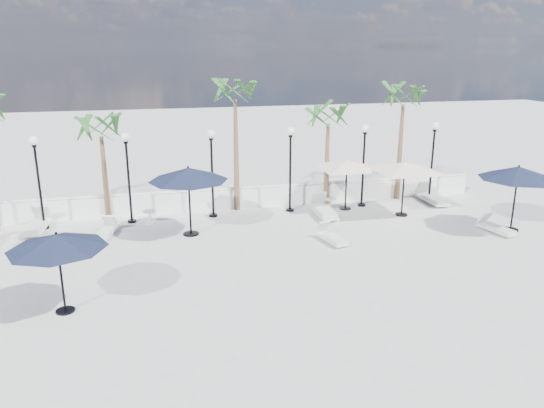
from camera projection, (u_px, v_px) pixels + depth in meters
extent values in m
plane|color=#AAAAA5|center=(239.00, 276.00, 17.38)|extent=(100.00, 100.00, 0.00)
cube|color=white|center=(210.00, 201.00, 24.24)|extent=(26.00, 0.30, 0.90)
cube|color=white|center=(210.00, 190.00, 24.10)|extent=(26.00, 0.12, 0.08)
cylinder|color=black|center=(45.00, 227.00, 21.88)|extent=(0.36, 0.36, 0.10)
cylinder|color=black|center=(40.00, 188.00, 21.39)|extent=(0.10, 0.10, 3.50)
cylinder|color=black|center=(34.00, 146.00, 20.90)|extent=(0.18, 0.18, 0.10)
sphere|color=white|center=(33.00, 141.00, 20.84)|extent=(0.36, 0.36, 0.36)
cylinder|color=black|center=(132.00, 221.00, 22.65)|extent=(0.36, 0.36, 0.10)
cylinder|color=black|center=(129.00, 183.00, 22.17)|extent=(0.10, 0.10, 3.50)
cylinder|color=black|center=(126.00, 142.00, 21.68)|extent=(0.18, 0.18, 0.10)
sphere|color=white|center=(125.00, 137.00, 21.62)|extent=(0.36, 0.36, 0.36)
cylinder|color=black|center=(214.00, 215.00, 23.43)|extent=(0.36, 0.36, 0.10)
cylinder|color=black|center=(212.00, 178.00, 22.94)|extent=(0.10, 0.10, 3.50)
cylinder|color=black|center=(211.00, 139.00, 22.46)|extent=(0.18, 0.18, 0.10)
sphere|color=white|center=(211.00, 134.00, 22.40)|extent=(0.36, 0.36, 0.36)
cylinder|color=black|center=(290.00, 210.00, 24.20)|extent=(0.36, 0.36, 0.10)
cylinder|color=black|center=(290.00, 174.00, 23.72)|extent=(0.10, 0.10, 3.50)
cylinder|color=black|center=(291.00, 136.00, 23.23)|extent=(0.18, 0.18, 0.10)
sphere|color=white|center=(291.00, 131.00, 23.17)|extent=(0.36, 0.36, 0.36)
cylinder|color=black|center=(361.00, 205.00, 24.98)|extent=(0.36, 0.36, 0.10)
cylinder|color=black|center=(363.00, 170.00, 24.49)|extent=(0.10, 0.10, 3.50)
cylinder|color=black|center=(365.00, 133.00, 24.01)|extent=(0.18, 0.18, 0.10)
sphere|color=white|center=(365.00, 128.00, 23.95)|extent=(0.36, 0.36, 0.36)
cylinder|color=black|center=(429.00, 200.00, 25.75)|extent=(0.36, 0.36, 0.10)
cylinder|color=black|center=(432.00, 166.00, 25.27)|extent=(0.10, 0.10, 3.50)
cylinder|color=black|center=(435.00, 130.00, 24.78)|extent=(0.18, 0.18, 0.10)
sphere|color=white|center=(435.00, 126.00, 24.72)|extent=(0.36, 0.36, 0.36)
cone|color=brown|center=(105.00, 178.00, 22.68)|extent=(0.28, 0.28, 3.60)
cone|color=brown|center=(236.00, 156.00, 23.74)|extent=(0.28, 0.28, 5.00)
cone|color=brown|center=(327.00, 164.00, 24.86)|extent=(0.28, 0.28, 3.80)
cone|color=brown|center=(400.00, 153.00, 25.57)|extent=(0.28, 0.28, 4.60)
cube|color=silver|center=(37.00, 227.00, 21.51)|extent=(0.84, 2.10, 0.11)
cube|color=silver|center=(35.00, 227.00, 21.21)|extent=(0.75, 1.43, 0.11)
cube|color=silver|center=(41.00, 212.00, 22.18)|extent=(0.68, 0.53, 0.64)
cube|color=silver|center=(106.00, 233.00, 20.94)|extent=(0.91, 1.71, 0.09)
cube|color=silver|center=(104.00, 233.00, 20.70)|extent=(0.75, 1.19, 0.09)
cube|color=silver|center=(110.00, 220.00, 21.47)|extent=(0.58, 0.49, 0.51)
cube|color=silver|center=(332.00, 239.00, 20.31)|extent=(0.91, 1.69, 0.09)
cube|color=silver|center=(335.00, 238.00, 20.10)|extent=(0.75, 1.17, 0.09)
cube|color=silver|center=(323.00, 226.00, 20.77)|extent=(0.58, 0.49, 0.50)
cube|color=silver|center=(324.00, 212.00, 23.45)|extent=(0.75, 2.13, 0.11)
cube|color=silver|center=(326.00, 211.00, 23.14)|extent=(0.69, 1.44, 0.11)
cube|color=silver|center=(318.00, 198.00, 24.13)|extent=(0.67, 0.51, 0.66)
cube|color=silver|center=(496.00, 230.00, 21.35)|extent=(0.88, 1.68, 0.09)
cube|color=silver|center=(501.00, 229.00, 21.13)|extent=(0.73, 1.17, 0.09)
cube|color=silver|center=(485.00, 218.00, 21.81)|extent=(0.57, 0.48, 0.50)
cube|color=silver|center=(432.00, 199.00, 25.44)|extent=(0.74, 2.11, 0.11)
cube|color=silver|center=(435.00, 198.00, 25.14)|extent=(0.68, 1.43, 0.11)
cube|color=silver|center=(423.00, 187.00, 26.11)|extent=(0.67, 0.51, 0.66)
cylinder|color=silver|center=(150.00, 223.00, 22.55)|extent=(0.42, 0.42, 0.03)
cylinder|color=silver|center=(150.00, 217.00, 22.48)|extent=(0.06, 0.06, 0.51)
cylinder|color=silver|center=(149.00, 211.00, 22.40)|extent=(0.55, 0.55, 0.03)
cylinder|color=silver|center=(330.00, 210.00, 24.34)|extent=(0.44, 0.44, 0.03)
cylinder|color=silver|center=(330.00, 205.00, 24.27)|extent=(0.07, 0.07, 0.52)
cylinder|color=silver|center=(330.00, 199.00, 24.19)|extent=(0.57, 0.57, 0.03)
cylinder|color=black|center=(66.00, 311.00, 15.02)|extent=(0.52, 0.52, 0.06)
cylinder|color=black|center=(61.00, 274.00, 14.70)|extent=(0.07, 0.07, 2.30)
cone|color=black|center=(57.00, 241.00, 14.42)|extent=(2.72, 2.72, 0.42)
sphere|color=black|center=(56.00, 233.00, 14.35)|extent=(0.07, 0.07, 0.07)
cylinder|color=black|center=(191.00, 234.00, 21.17)|extent=(0.63, 0.63, 0.07)
cylinder|color=black|center=(190.00, 202.00, 20.80)|extent=(0.08, 0.08, 2.68)
cone|color=black|center=(188.00, 174.00, 20.47)|extent=(3.13, 3.13, 0.50)
sphere|color=black|center=(188.00, 167.00, 20.39)|extent=(0.09, 0.09, 0.09)
cylinder|color=black|center=(510.00, 230.00, 21.63)|extent=(0.61, 0.61, 0.07)
cylinder|color=black|center=(514.00, 200.00, 21.27)|extent=(0.08, 0.08, 2.62)
cone|color=black|center=(518.00, 173.00, 20.95)|extent=(3.06, 3.06, 0.49)
sphere|color=black|center=(519.00, 166.00, 20.87)|extent=(0.09, 0.09, 0.09)
cylinder|color=black|center=(401.00, 215.00, 23.59)|extent=(0.54, 0.54, 0.06)
cylinder|color=black|center=(403.00, 190.00, 23.27)|extent=(0.07, 0.07, 2.37)
pyramid|color=beige|center=(405.00, 163.00, 22.92)|extent=(5.25, 5.25, 0.36)
cylinder|color=black|center=(345.00, 208.00, 24.50)|extent=(0.53, 0.53, 0.06)
cylinder|color=black|center=(346.00, 185.00, 24.18)|extent=(0.07, 0.07, 2.27)
pyramid|color=beige|center=(347.00, 160.00, 23.85)|extent=(4.94, 4.94, 0.35)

